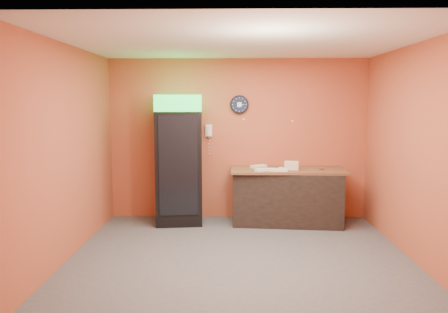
{
  "coord_description": "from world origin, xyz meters",
  "views": [
    {
      "loc": [
        -0.1,
        -5.66,
        2.05
      ],
      "look_at": [
        -0.22,
        0.6,
        1.27
      ],
      "focal_mm": 35.0,
      "sensor_mm": 36.0,
      "label": 1
    }
  ],
  "objects": [
    {
      "name": "beverage_cooler",
      "position": [
        -1.02,
        1.6,
        1.06
      ],
      "size": [
        0.84,
        0.85,
        2.17
      ],
      "rotation": [
        0.0,
        0.0,
        0.12
      ],
      "color": "black",
      "rests_on": "floor"
    },
    {
      "name": "ceiling",
      "position": [
        0.0,
        0.0,
        2.8
      ],
      "size": [
        4.5,
        4.0,
        0.02
      ],
      "primitive_type": "cube",
      "color": "white",
      "rests_on": "back_wall"
    },
    {
      "name": "back_wall",
      "position": [
        0.0,
        2.0,
        1.4
      ],
      "size": [
        4.5,
        0.02,
        2.8
      ],
      "primitive_type": "cube",
      "color": "#B75233",
      "rests_on": "floor"
    },
    {
      "name": "wall_phone",
      "position": [
        -0.51,
        1.95,
        1.55
      ],
      "size": [
        0.11,
        0.1,
        0.21
      ],
      "color": "white",
      "rests_on": "back_wall"
    },
    {
      "name": "wrapped_sandwich_right",
      "position": [
        0.35,
        1.75,
        0.95
      ],
      "size": [
        0.3,
        0.27,
        0.04
      ],
      "primitive_type": "cube",
      "rotation": [
        0.0,
        0.0,
        0.64
      ],
      "color": "white",
      "rests_on": "butcher_paper"
    },
    {
      "name": "sub_roll_stack",
      "position": [
        0.88,
        1.49,
        1.01
      ],
      "size": [
        0.25,
        0.15,
        0.15
      ],
      "rotation": [
        0.0,
        0.0,
        -0.3
      ],
      "color": "#F7E3C0",
      "rests_on": "butcher_paper"
    },
    {
      "name": "floor",
      "position": [
        0.0,
        0.0,
        0.0
      ],
      "size": [
        4.5,
        4.5,
        0.0
      ],
      "primitive_type": "plane",
      "color": "#47474C",
      "rests_on": "ground"
    },
    {
      "name": "wall_clock",
      "position": [
        0.02,
        1.97,
        2.01
      ],
      "size": [
        0.32,
        0.06,
        0.32
      ],
      "color": "black",
      "rests_on": "back_wall"
    },
    {
      "name": "left_wall",
      "position": [
        -2.25,
        0.0,
        1.4
      ],
      "size": [
        0.02,
        4.0,
        2.8
      ],
      "primitive_type": "cube",
      "color": "#B75233",
      "rests_on": "floor"
    },
    {
      "name": "butcher_paper",
      "position": [
        0.83,
        1.6,
        0.91
      ],
      "size": [
        1.91,
        0.85,
        0.04
      ],
      "primitive_type": "cube",
      "rotation": [
        0.0,
        0.0,
        -0.01
      ],
      "color": "brown",
      "rests_on": "prep_counter"
    },
    {
      "name": "wrapped_sandwich_left",
      "position": [
        0.41,
        1.37,
        0.95
      ],
      "size": [
        0.3,
        0.23,
        0.04
      ],
      "primitive_type": "cube",
      "rotation": [
        0.0,
        0.0,
        0.52
      ],
      "color": "white",
      "rests_on": "butcher_paper"
    },
    {
      "name": "right_wall",
      "position": [
        2.25,
        0.0,
        1.4
      ],
      "size": [
        0.02,
        4.0,
        2.8
      ],
      "primitive_type": "cube",
      "color": "#B75233",
      "rests_on": "floor"
    },
    {
      "name": "prep_counter",
      "position": [
        0.83,
        1.6,
        0.45
      ],
      "size": [
        1.85,
        0.94,
        0.89
      ],
      "primitive_type": "cube",
      "rotation": [
        0.0,
        0.0,
        -0.08
      ],
      "color": "black",
      "rests_on": "floor"
    },
    {
      "name": "wrapped_sandwich_mid",
      "position": [
        0.65,
        1.36,
        0.95
      ],
      "size": [
        0.31,
        0.16,
        0.04
      ],
      "primitive_type": "cube",
      "rotation": [
        0.0,
        0.0,
        -0.16
      ],
      "color": "white",
      "rests_on": "butcher_paper"
    },
    {
      "name": "kitchen_tool",
      "position": [
        0.84,
        1.68,
        0.96
      ],
      "size": [
        0.06,
        0.06,
        0.06
      ],
      "primitive_type": "cylinder",
      "color": "silver",
      "rests_on": "butcher_paper"
    }
  ]
}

